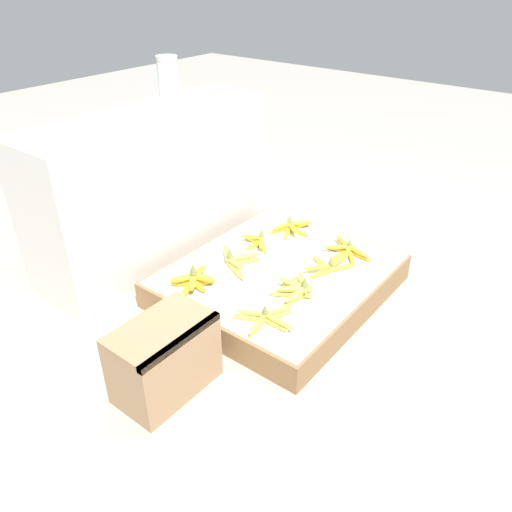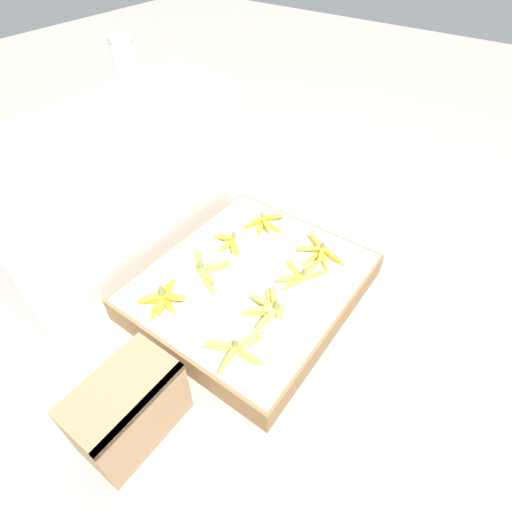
% 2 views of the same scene
% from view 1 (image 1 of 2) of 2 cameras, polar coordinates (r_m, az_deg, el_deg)
% --- Properties ---
extents(ground_plane, '(10.00, 10.00, 0.00)m').
position_cam_1_polar(ground_plane, '(2.40, 2.58, -4.09)').
color(ground_plane, gray).
extents(display_platform, '(1.00, 0.88, 0.13)m').
position_cam_1_polar(display_platform, '(2.37, 2.62, -2.78)').
color(display_platform, olive).
rests_on(display_platform, ground_plane).
extents(back_vendor_table, '(1.30, 0.41, 0.76)m').
position_cam_1_polar(back_vendor_table, '(2.60, -11.56, 7.69)').
color(back_vendor_table, beige).
rests_on(back_vendor_table, ground_plane).
extents(wooden_crate, '(0.37, 0.22, 0.29)m').
position_cam_1_polar(wooden_crate, '(1.86, -10.42, -11.37)').
color(wooden_crate, '#997551').
rests_on(wooden_crate, ground_plane).
extents(banana_bunch_front_left, '(0.26, 0.27, 0.08)m').
position_cam_1_polar(banana_bunch_front_left, '(1.98, 1.14, -7.16)').
color(banana_bunch_front_left, gold).
rests_on(banana_bunch_front_left, display_platform).
extents(banana_bunch_front_midleft, '(0.24, 0.18, 0.10)m').
position_cam_1_polar(banana_bunch_front_midleft, '(2.14, 4.69, -3.83)').
color(banana_bunch_front_midleft, gold).
rests_on(banana_bunch_front_midleft, display_platform).
extents(banana_bunch_front_midright, '(0.26, 0.21, 0.09)m').
position_cam_1_polar(banana_bunch_front_midright, '(2.33, 8.37, -1.11)').
color(banana_bunch_front_midright, gold).
rests_on(banana_bunch_front_midright, display_platform).
extents(banana_bunch_front_right, '(0.22, 0.26, 0.08)m').
position_cam_1_polar(banana_bunch_front_right, '(2.47, 10.37, 0.67)').
color(banana_bunch_front_right, gold).
rests_on(banana_bunch_front_right, display_platform).
extents(banana_bunch_middle_left, '(0.21, 0.19, 0.11)m').
position_cam_1_polar(banana_bunch_middle_left, '(2.21, -7.10, -2.72)').
color(banana_bunch_middle_left, gold).
rests_on(banana_bunch_middle_left, display_platform).
extents(banana_bunch_middle_midleft, '(0.21, 0.26, 0.10)m').
position_cam_1_polar(banana_bunch_middle_midleft, '(2.34, -2.40, -0.41)').
color(banana_bunch_middle_midleft, gold).
rests_on(banana_bunch_middle_midleft, display_platform).
extents(banana_bunch_middle_midright, '(0.13, 0.20, 0.09)m').
position_cam_1_polar(banana_bunch_middle_midright, '(2.50, 0.17, 1.69)').
color(banana_bunch_middle_midright, yellow).
rests_on(banana_bunch_middle_midright, display_platform).
extents(banana_bunch_middle_right, '(0.24, 0.20, 0.09)m').
position_cam_1_polar(banana_bunch_middle_right, '(2.64, 4.10, 3.26)').
color(banana_bunch_middle_right, yellow).
rests_on(banana_bunch_middle_right, display_platform).
extents(glass_jar, '(0.11, 0.11, 0.20)m').
position_cam_1_polar(glass_jar, '(2.76, -10.02, 19.59)').
color(glass_jar, silver).
rests_on(glass_jar, back_vendor_table).
extents(foam_tray_white, '(0.25, 0.19, 0.02)m').
position_cam_1_polar(foam_tray_white, '(2.23, -21.01, 12.96)').
color(foam_tray_white, white).
rests_on(foam_tray_white, back_vendor_table).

